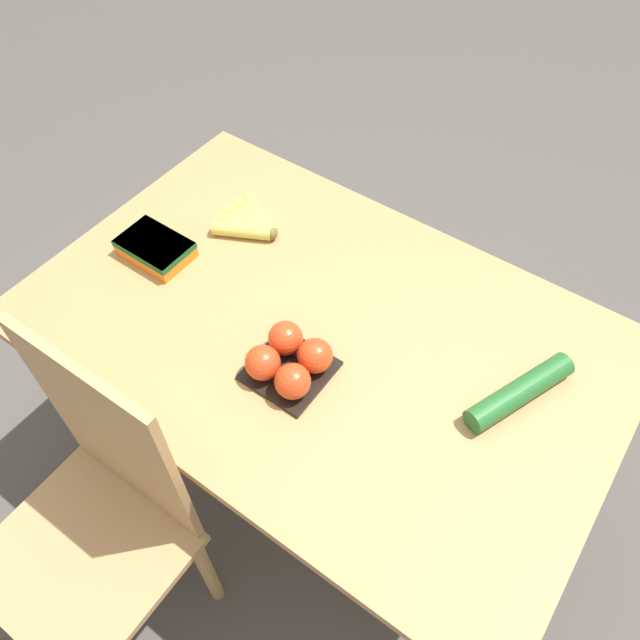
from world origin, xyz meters
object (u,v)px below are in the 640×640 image
tomato_pack (289,361)px  carrot_bag (155,247)px  banana_bunch (250,222)px  cucumber_near (520,392)px  chair (100,521)px

tomato_pack → carrot_bag: 0.51m
banana_bunch → cucumber_near: bearing=174.7°
chair → carrot_bag: bearing=118.2°
carrot_bag → cucumber_near: size_ratio=0.66×
tomato_pack → chair: bearing=67.0°
chair → carrot_bag: 0.68m
chair → banana_bunch: bearing=101.7°
tomato_pack → cucumber_near: 0.50m
chair → tomato_pack: bearing=66.3°
chair → tomato_pack: (-0.20, -0.46, 0.26)m
carrot_bag → banana_bunch: bearing=-121.4°
carrot_bag → cucumber_near: 0.96m
banana_bunch → carrot_bag: 0.26m
banana_bunch → tomato_pack: tomato_pack is taller
banana_bunch → chair: bearing=102.4°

